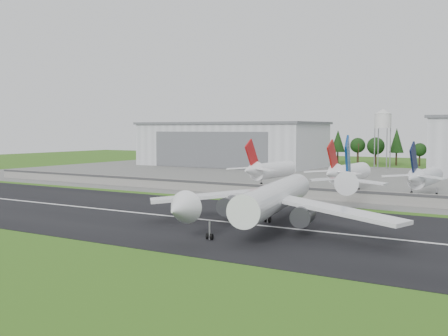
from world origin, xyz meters
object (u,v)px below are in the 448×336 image
Objects in this scene: parked_jet_red_b at (346,173)px; parked_jet_navy at (423,177)px; main_airliner at (274,203)px; parked_jet_red_a at (269,170)px.

parked_jet_red_b reaches higher than parked_jet_navy.
main_airliner is 1.88× the size of parked_jet_red_a.
main_airliner is 1.88× the size of parked_jet_navy.
parked_jet_navy is at bearing -114.87° from main_airliner.
main_airliner reaches higher than parked_jet_red_b.
parked_jet_red_a is at bearing -179.96° from parked_jet_red_b.
parked_jet_navy is (49.78, -0.03, -0.16)m from parked_jet_red_a.
parked_jet_red_b is 22.94m from parked_jet_navy.
main_airliner is at bearing -101.73° from parked_jet_navy.
parked_jet_red_a is at bearing -74.95° from main_airliner.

